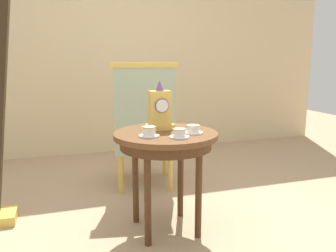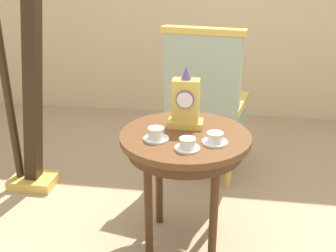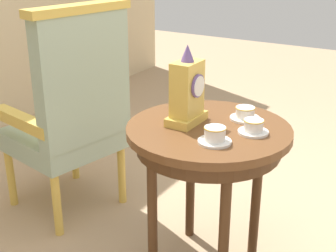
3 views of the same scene
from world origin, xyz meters
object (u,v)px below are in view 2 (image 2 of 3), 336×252
(harp, at_px, (25,87))
(side_table, at_px, (185,148))
(teacup_left, at_px, (156,134))
(teacup_right, at_px, (187,144))
(armchair, at_px, (205,103))
(teacup_center, at_px, (215,138))
(mantel_clock, at_px, (186,103))

(harp, bearing_deg, side_table, -22.99)
(teacup_left, xyz_separation_m, teacup_right, (0.17, -0.09, -0.00))
(side_table, xyz_separation_m, teacup_right, (0.03, -0.19, 0.11))
(side_table, bearing_deg, harp, 157.01)
(armchair, bearing_deg, harp, -164.21)
(side_table, bearing_deg, teacup_right, -81.21)
(teacup_left, bearing_deg, teacup_center, 0.12)
(teacup_left, distance_m, mantel_clock, 0.26)
(mantel_clock, xyz_separation_m, harp, (-1.12, 0.38, -0.07))
(mantel_clock, bearing_deg, teacup_right, -82.18)
(teacup_left, distance_m, armchair, 0.95)
(teacup_right, height_order, mantel_clock, mantel_clock)
(teacup_center, bearing_deg, teacup_right, -144.80)
(armchair, bearing_deg, teacup_center, -83.96)
(teacup_right, height_order, teacup_center, teacup_right)
(teacup_right, bearing_deg, harp, 150.07)
(side_table, relative_size, teacup_right, 5.60)
(mantel_clock, height_order, armchair, armchair)
(mantel_clock, xyz_separation_m, armchair, (0.07, 0.72, -0.23))
(teacup_left, xyz_separation_m, harp, (-0.99, 0.58, 0.03))
(teacup_right, relative_size, teacup_center, 0.96)
(teacup_left, relative_size, teacup_right, 1.06)
(teacup_right, xyz_separation_m, harp, (-1.16, 0.67, 0.04))
(teacup_right, height_order, armchair, armchair)
(teacup_center, bearing_deg, armchair, 96.04)
(mantel_clock, relative_size, armchair, 0.29)
(teacup_left, relative_size, mantel_clock, 0.39)
(side_table, bearing_deg, teacup_left, -144.67)
(teacup_left, bearing_deg, side_table, 35.33)
(armchair, xyz_separation_m, harp, (-1.19, -0.34, 0.16))
(mantel_clock, bearing_deg, armchair, 84.41)
(teacup_left, bearing_deg, mantel_clock, 56.59)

